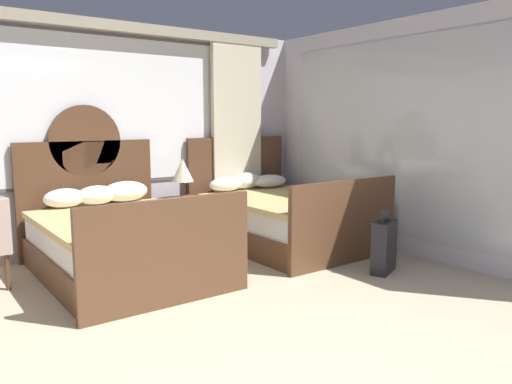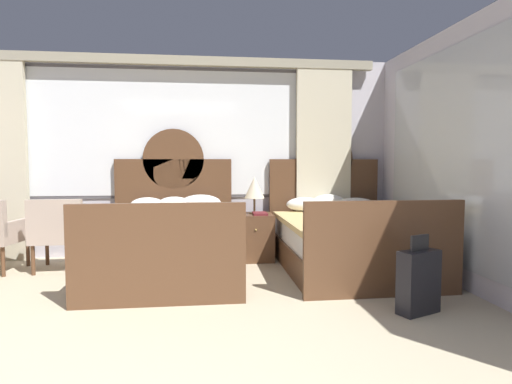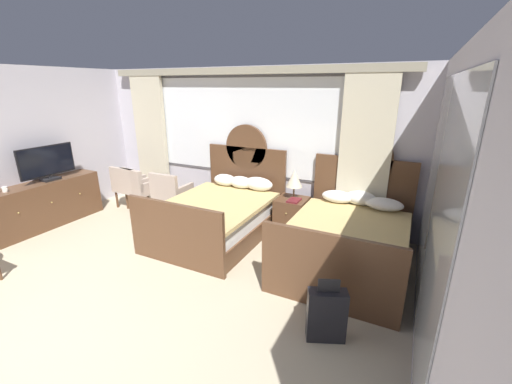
{
  "view_description": "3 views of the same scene",
  "coord_description": "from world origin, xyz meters",
  "px_view_note": "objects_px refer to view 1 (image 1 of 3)",
  "views": [
    {
      "loc": [
        -1.72,
        -1.87,
        1.57
      ],
      "look_at": [
        1.6,
        2.66,
        0.75
      ],
      "focal_mm": 35.16,
      "sensor_mm": 36.0,
      "label": 1
    },
    {
      "loc": [
        0.51,
        -1.96,
        1.28
      ],
      "look_at": [
        1.1,
        2.99,
        0.93
      ],
      "focal_mm": 29.97,
      "sensor_mm": 36.0,
      "label": 2
    },
    {
      "loc": [
        2.83,
        -1.25,
        2.39
      ],
      "look_at": [
        0.96,
        2.54,
        0.99
      ],
      "focal_mm": 22.73,
      "sensor_mm": 36.0,
      "label": 3
    }
  ],
  "objects_px": {
    "bed_near_window": "(120,239)",
    "book_on_nightstand": "(192,198)",
    "bed_near_mirror": "(281,216)",
    "suitcase_on_floor": "(384,246)",
    "table_lamp_on_nightstand": "(183,171)",
    "nightstand_between_beds": "(184,223)"
  },
  "relations": [
    {
      "from": "bed_near_window",
      "to": "suitcase_on_floor",
      "type": "xyz_separation_m",
      "value": [
        2.2,
        -1.54,
        -0.09
      ]
    },
    {
      "from": "table_lamp_on_nightstand",
      "to": "book_on_nightstand",
      "type": "bearing_deg",
      "value": -66.7
    },
    {
      "from": "bed_near_window",
      "to": "table_lamp_on_nightstand",
      "type": "bearing_deg",
      "value": 31.0
    },
    {
      "from": "table_lamp_on_nightstand",
      "to": "suitcase_on_floor",
      "type": "relative_size",
      "value": 0.72
    },
    {
      "from": "suitcase_on_floor",
      "to": "bed_near_window",
      "type": "bearing_deg",
      "value": 144.98
    },
    {
      "from": "nightstand_between_beds",
      "to": "book_on_nightstand",
      "type": "xyz_separation_m",
      "value": [
        0.07,
        -0.1,
        0.32
      ]
    },
    {
      "from": "nightstand_between_beds",
      "to": "book_on_nightstand",
      "type": "distance_m",
      "value": 0.34
    },
    {
      "from": "bed_near_window",
      "to": "table_lamp_on_nightstand",
      "type": "relative_size",
      "value": 4.39
    },
    {
      "from": "table_lamp_on_nightstand",
      "to": "suitcase_on_floor",
      "type": "bearing_deg",
      "value": -62.3
    },
    {
      "from": "book_on_nightstand",
      "to": "suitcase_on_floor",
      "type": "xyz_separation_m",
      "value": [
        1.09,
        -2.05,
        -0.35
      ]
    },
    {
      "from": "bed_near_mirror",
      "to": "suitcase_on_floor",
      "type": "relative_size",
      "value": 3.18
    },
    {
      "from": "bed_near_mirror",
      "to": "suitcase_on_floor",
      "type": "bearing_deg",
      "value": -85.84
    },
    {
      "from": "bed_near_window",
      "to": "table_lamp_on_nightstand",
      "type": "height_order",
      "value": "bed_near_window"
    },
    {
      "from": "nightstand_between_beds",
      "to": "table_lamp_on_nightstand",
      "type": "distance_m",
      "value": 0.64
    },
    {
      "from": "suitcase_on_floor",
      "to": "table_lamp_on_nightstand",
      "type": "bearing_deg",
      "value": 117.7
    },
    {
      "from": "table_lamp_on_nightstand",
      "to": "suitcase_on_floor",
      "type": "distance_m",
      "value": 2.55
    },
    {
      "from": "bed_near_mirror",
      "to": "suitcase_on_floor",
      "type": "distance_m",
      "value": 1.55
    },
    {
      "from": "bed_near_mirror",
      "to": "nightstand_between_beds",
      "type": "bearing_deg",
      "value": 150.02
    },
    {
      "from": "bed_near_window",
      "to": "suitcase_on_floor",
      "type": "distance_m",
      "value": 2.69
    },
    {
      "from": "bed_near_window",
      "to": "book_on_nightstand",
      "type": "distance_m",
      "value": 1.25
    },
    {
      "from": "bed_near_window",
      "to": "book_on_nightstand",
      "type": "height_order",
      "value": "bed_near_window"
    },
    {
      "from": "suitcase_on_floor",
      "to": "bed_near_mirror",
      "type": "bearing_deg",
      "value": 94.16
    }
  ]
}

